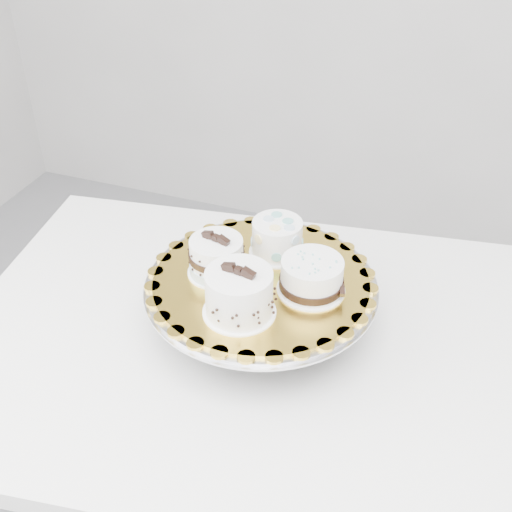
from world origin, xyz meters
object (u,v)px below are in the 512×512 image
(cake_board, at_px, (261,280))
(cake_dots, at_px, (277,237))
(cake_swirl, at_px, (239,294))
(cake_ribbon, at_px, (312,277))
(cake_banded, at_px, (217,258))
(table, at_px, (278,370))
(cake_stand, at_px, (261,297))

(cake_board, height_order, cake_dots, cake_dots)
(cake_swirl, distance_m, cake_dots, 0.18)
(cake_swirl, bearing_deg, cake_board, 96.00)
(cake_dots, xyz_separation_m, cake_ribbon, (0.09, -0.08, -0.01))
(cake_ribbon, bearing_deg, cake_banded, 166.51)
(cake_board, height_order, cake_banded, cake_banded)
(cake_board, distance_m, cake_dots, 0.09)
(table, distance_m, cake_stand, 0.16)
(cake_swirl, relative_size, cake_dots, 1.09)
(cake_banded, bearing_deg, table, 10.96)
(table, bearing_deg, cake_swirl, -126.29)
(table, distance_m, cake_dots, 0.25)
(table, distance_m, cake_board, 0.20)
(table, relative_size, cake_board, 3.39)
(cake_banded, distance_m, cake_dots, 0.12)
(cake_dots, height_order, cake_ribbon, cake_dots)
(cake_stand, relative_size, cake_ribbon, 3.14)
(cake_board, bearing_deg, cake_banded, -173.40)
(cake_board, height_order, cake_swirl, cake_swirl)
(cake_ribbon, bearing_deg, cake_dots, 120.75)
(table, bearing_deg, cake_stand, 151.69)
(cake_swirl, bearing_deg, table, 70.08)
(cake_dots, distance_m, cake_ribbon, 0.12)
(cake_banded, xyz_separation_m, cake_ribbon, (0.17, 0.01, -0.00))
(cake_banded, bearing_deg, cake_dots, 62.71)
(cake_board, bearing_deg, cake_ribbon, 0.16)
(cake_stand, xyz_separation_m, cake_banded, (-0.08, -0.01, 0.07))
(table, height_order, cake_dots, cake_dots)
(table, bearing_deg, cake_dots, 103.34)
(cake_swirl, xyz_separation_m, cake_ribbon, (0.09, 0.09, -0.01))
(cake_board, relative_size, cake_banded, 3.38)
(table, height_order, cake_board, cake_board)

